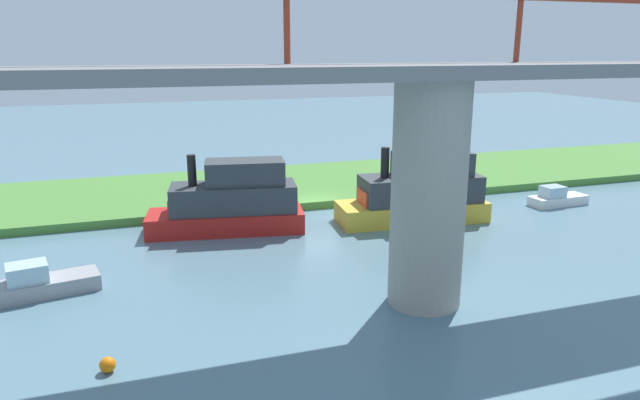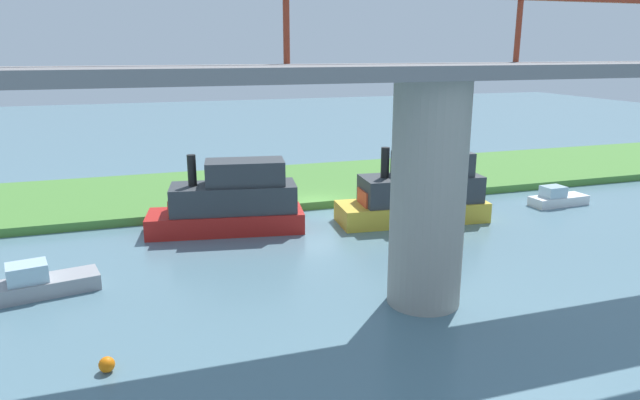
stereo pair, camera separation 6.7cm
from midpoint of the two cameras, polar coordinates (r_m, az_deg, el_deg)
ground_plane at (r=36.10m, az=-0.24°, el=-0.96°), size 160.00×160.00×0.00m
grassy_bank at (r=41.60m, az=-2.81°, el=1.50°), size 80.00×12.00×0.50m
bridge_pylon at (r=22.27m, az=10.71°, el=0.43°), size 2.85×2.85×8.74m
bridge_span at (r=21.62m, az=11.32°, el=13.04°), size 69.33×4.30×3.25m
person_on_bank at (r=37.00m, az=-9.00°, el=1.17°), size 0.48×0.48×1.39m
mooring_post at (r=35.37m, az=-10.20°, el=0.13°), size 0.20×0.20×0.98m
motorboat_white at (r=33.87m, az=9.67°, el=0.63°), size 8.88×3.66×4.42m
motorboat_red at (r=31.95m, az=-8.76°, el=-0.26°), size 8.79×4.16×4.32m
skiff_small at (r=26.40m, az=-25.88°, el=-7.38°), size 4.43×2.29×1.41m
houseboat_blue at (r=40.05m, az=22.46°, el=0.16°), size 3.93×1.57×1.29m
marker_buoy at (r=19.80m, az=-20.26°, el=-15.03°), size 0.50×0.50×0.50m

